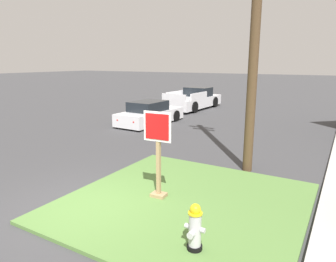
{
  "coord_description": "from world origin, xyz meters",
  "views": [
    {
      "loc": [
        4.96,
        -4.69,
        3.33
      ],
      "look_at": [
        0.54,
        2.85,
        1.36
      ],
      "focal_mm": 33.17,
      "sensor_mm": 36.0,
      "label": 1
    }
  ],
  "objects_px": {
    "stop_sign": "(158,157)",
    "manhole_cover": "(132,175)",
    "pickup_truck_white": "(194,100)",
    "fire_hydrant": "(195,228)",
    "utility_pole": "(256,9)",
    "parked_sedan_white": "(150,114)"
  },
  "relations": [
    {
      "from": "pickup_truck_white",
      "to": "stop_sign",
      "type": "bearing_deg",
      "value": -67.46
    },
    {
      "from": "parked_sedan_white",
      "to": "pickup_truck_white",
      "type": "bearing_deg",
      "value": 93.4
    },
    {
      "from": "pickup_truck_white",
      "to": "parked_sedan_white",
      "type": "bearing_deg",
      "value": -86.6
    },
    {
      "from": "parked_sedan_white",
      "to": "pickup_truck_white",
      "type": "distance_m",
      "value": 6.22
    },
    {
      "from": "stop_sign",
      "to": "utility_pole",
      "type": "height_order",
      "value": "utility_pole"
    },
    {
      "from": "utility_pole",
      "to": "manhole_cover",
      "type": "bearing_deg",
      "value": -142.81
    },
    {
      "from": "stop_sign",
      "to": "pickup_truck_white",
      "type": "relative_size",
      "value": 0.39
    },
    {
      "from": "fire_hydrant",
      "to": "manhole_cover",
      "type": "height_order",
      "value": "fire_hydrant"
    },
    {
      "from": "fire_hydrant",
      "to": "manhole_cover",
      "type": "distance_m",
      "value": 4.19
    },
    {
      "from": "fire_hydrant",
      "to": "parked_sedan_white",
      "type": "xyz_separation_m",
      "value": [
        -7.17,
        9.36,
        0.05
      ]
    },
    {
      "from": "parked_sedan_white",
      "to": "pickup_truck_white",
      "type": "height_order",
      "value": "pickup_truck_white"
    },
    {
      "from": "manhole_cover",
      "to": "utility_pole",
      "type": "xyz_separation_m",
      "value": [
        2.84,
        2.16,
        4.75
      ]
    },
    {
      "from": "fire_hydrant",
      "to": "stop_sign",
      "type": "distance_m",
      "value": 2.38
    },
    {
      "from": "utility_pole",
      "to": "fire_hydrant",
      "type": "bearing_deg",
      "value": -84.63
    },
    {
      "from": "stop_sign",
      "to": "manhole_cover",
      "type": "bearing_deg",
      "value": 147.0
    },
    {
      "from": "fire_hydrant",
      "to": "pickup_truck_white",
      "type": "distance_m",
      "value": 17.3
    },
    {
      "from": "fire_hydrant",
      "to": "utility_pole",
      "type": "relative_size",
      "value": 0.09
    },
    {
      "from": "fire_hydrant",
      "to": "stop_sign",
      "type": "relative_size",
      "value": 0.41
    },
    {
      "from": "utility_pole",
      "to": "parked_sedan_white",
      "type": "bearing_deg",
      "value": 145.36
    },
    {
      "from": "manhole_cover",
      "to": "pickup_truck_white",
      "type": "distance_m",
      "value": 13.7
    },
    {
      "from": "manhole_cover",
      "to": "parked_sedan_white",
      "type": "xyz_separation_m",
      "value": [
        -3.88,
        6.8,
        0.53
      ]
    },
    {
      "from": "stop_sign",
      "to": "parked_sedan_white",
      "type": "height_order",
      "value": "stop_sign"
    }
  ]
}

